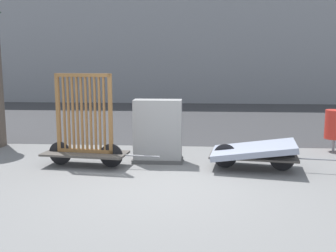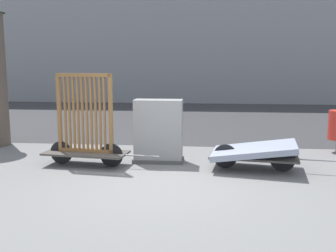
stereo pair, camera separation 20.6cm
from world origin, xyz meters
TOP-DOWN VIEW (x-y plane):
  - ground_plane at (0.00, 0.00)m, footprint 60.00×60.00m
  - road_strip at (0.00, 8.66)m, footprint 56.00×10.76m
  - building_facade at (0.00, 16.04)m, footprint 48.00×4.00m
  - bike_cart_with_bedframe at (-1.68, 1.21)m, footprint 2.42×0.89m
  - bike_cart_with_mattress at (1.69, 1.21)m, footprint 2.42×1.30m
  - utility_cabinet at (-0.25, 1.65)m, footprint 1.06×0.49m

SIDE VIEW (x-z plane):
  - ground_plane at x=0.00m, z-range 0.00..0.00m
  - road_strip at x=0.00m, z-range 0.00..0.01m
  - bike_cart_with_mattress at x=1.69m, z-range 0.08..0.65m
  - utility_cabinet at x=-0.25m, z-range -0.04..1.28m
  - bike_cart_with_bedframe at x=-1.68m, z-range -0.30..1.57m
  - building_facade at x=0.00m, z-range 0.00..9.49m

